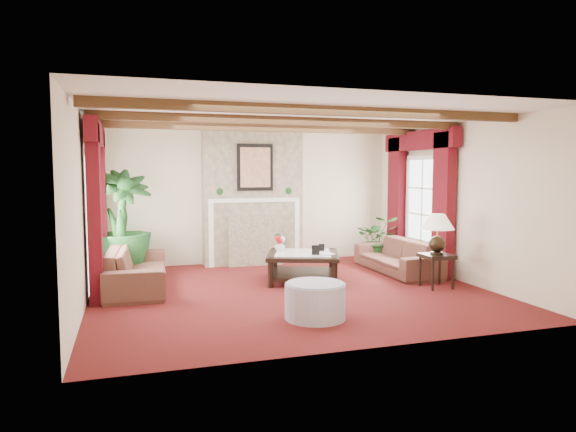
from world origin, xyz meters
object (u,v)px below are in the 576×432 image
object	(u,v)px
sofa_right	(397,250)
coffee_table	(303,267)
potted_palm	(121,247)
ottoman	(315,301)
side_table	(436,271)
sofa_left	(137,261)

from	to	relation	value
sofa_right	coffee_table	world-z (taller)	sofa_right
potted_palm	ottoman	xyz separation A→B (m)	(2.39, -3.47, -0.31)
potted_palm	side_table	bearing A→B (deg)	-26.28
sofa_left	ottoman	xyz separation A→B (m)	(2.13, -2.48, -0.22)
sofa_left	ottoman	distance (m)	3.28
coffee_table	side_table	bearing A→B (deg)	-10.47
sofa_left	side_table	distance (m)	4.82
sofa_left	sofa_right	xyz separation A→B (m)	(4.65, -0.07, -0.04)
sofa_left	side_table	size ratio (longest dim) A/B	4.21
sofa_left	sofa_right	world-z (taller)	sofa_left
sofa_right	coffee_table	xyz separation A→B (m)	(-1.94, -0.24, -0.16)
sofa_left	potted_palm	xyz separation A→B (m)	(-0.25, 0.99, 0.09)
coffee_table	side_table	size ratio (longest dim) A/B	2.17
coffee_table	ottoman	world-z (taller)	coffee_table
side_table	ottoman	xyz separation A→B (m)	(-2.48, -1.07, -0.05)
sofa_left	coffee_table	xyz separation A→B (m)	(2.71, -0.31, -0.20)
potted_palm	ottoman	distance (m)	4.22
coffee_table	side_table	world-z (taller)	side_table
potted_palm	ottoman	world-z (taller)	potted_palm
potted_palm	sofa_right	bearing A→B (deg)	-12.14
side_table	coffee_table	bearing A→B (deg)	149.85
potted_palm	side_table	xyz separation A→B (m)	(4.86, -2.40, -0.26)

